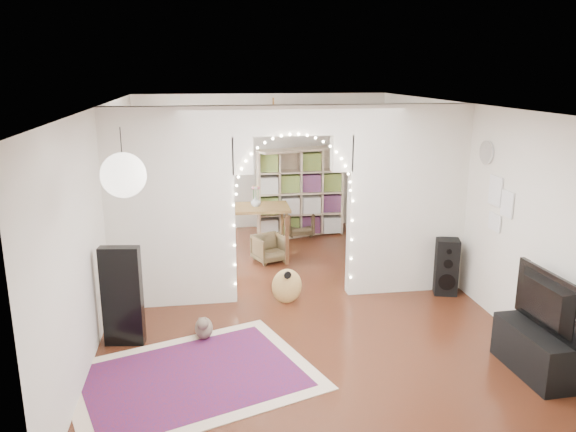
{
  "coord_description": "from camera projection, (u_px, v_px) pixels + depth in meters",
  "views": [
    {
      "loc": [
        -1.22,
        -7.41,
        3.14
      ],
      "look_at": [
        -0.02,
        0.3,
        1.11
      ],
      "focal_mm": 35.0,
      "sensor_mm": 36.0,
      "label": 1
    }
  ],
  "objects": [
    {
      "name": "wall_front",
      "position": [
        375.0,
        321.0,
        4.14
      ],
      "size": [
        5.0,
        0.02,
        2.7
      ],
      "primitive_type": "cube",
      "color": "silver",
      "rests_on": "floor"
    },
    {
      "name": "bookcase",
      "position": [
        300.0,
        192.0,
        10.88
      ],
      "size": [
        1.7,
        0.91,
        1.7
      ],
      "primitive_type": "cube",
      "rotation": [
        0.0,
        0.0,
        0.32
      ],
      "color": "#C3AD8D",
      "rests_on": "floor"
    },
    {
      "name": "wall_clock",
      "position": [
        487.0,
        152.0,
        7.33
      ],
      "size": [
        0.03,
        0.31,
        0.31
      ],
      "primitive_type": "cylinder",
      "rotation": [
        0.0,
        1.57,
        0.0
      ],
      "color": "white",
      "rests_on": "wall_right"
    },
    {
      "name": "divider_wall",
      "position": [
        293.0,
        199.0,
        7.7
      ],
      "size": [
        5.0,
        0.2,
        2.7
      ],
      "color": "silver",
      "rests_on": "floor"
    },
    {
      "name": "picture_frames",
      "position": [
        498.0,
        204.0,
        7.1
      ],
      "size": [
        0.02,
        0.5,
        0.7
      ],
      "primitive_type": null,
      "color": "white",
      "rests_on": "wall_right"
    },
    {
      "name": "area_rug",
      "position": [
        193.0,
        377.0,
        5.91
      ],
      "size": [
        2.94,
        2.56,
        0.02
      ],
      "primitive_type": "cube",
      "rotation": [
        0.0,
        0.0,
        0.34
      ],
      "color": "maroon",
      "rests_on": "floor"
    },
    {
      "name": "fairy_lights",
      "position": [
        294.0,
        192.0,
        7.55
      ],
      "size": [
        1.64,
        0.04,
        1.6
      ],
      "primitive_type": null,
      "color": "#FFEABF",
      "rests_on": "divider_wall"
    },
    {
      "name": "flower_vase",
      "position": [
        256.0,
        201.0,
        10.11
      ],
      "size": [
        0.19,
        0.19,
        0.19
      ],
      "primitive_type": "imported",
      "rotation": [
        0.0,
        0.0,
        -0.03
      ],
      "color": "white",
      "rests_on": "dining_table"
    },
    {
      "name": "tabby_cat",
      "position": [
        204.0,
        327.0,
        6.76
      ],
      "size": [
        0.24,
        0.51,
        0.34
      ],
      "rotation": [
        0.0,
        0.0,
        -0.07
      ],
      "color": "brown",
      "rests_on": "floor"
    },
    {
      "name": "media_console",
      "position": [
        534.0,
        351.0,
        5.95
      ],
      "size": [
        0.44,
        1.02,
        0.5
      ],
      "primitive_type": "cube",
      "rotation": [
        0.0,
        0.0,
        0.04
      ],
      "color": "black",
      "rests_on": "floor"
    },
    {
      "name": "ceiling_fan",
      "position": [
        273.0,
        116.0,
        9.37
      ],
      "size": [
        1.1,
        1.1,
        0.3
      ],
      "primitive_type": null,
      "color": "#AB7539",
      "rests_on": "ceiling"
    },
    {
      "name": "dining_chair_left",
      "position": [
        270.0,
        248.0,
        9.47
      ],
      "size": [
        0.64,
        0.64,
        0.46
      ],
      "primitive_type": "imported",
      "rotation": [
        0.0,
        0.0,
        0.37
      ],
      "color": "#483A24",
      "rests_on": "floor"
    },
    {
      "name": "ceiling",
      "position": [
        293.0,
        105.0,
        7.38
      ],
      "size": [
        5.0,
        7.5,
        0.02
      ],
      "primitive_type": "cube",
      "color": "white",
      "rests_on": "wall_back"
    },
    {
      "name": "guitar_case",
      "position": [
        122.0,
        296.0,
        6.51
      ],
      "size": [
        0.47,
        0.21,
        1.2
      ],
      "primitive_type": "cube",
      "rotation": [
        0.0,
        0.0,
        -0.14
      ],
      "color": "black",
      "rests_on": "floor"
    },
    {
      "name": "acoustic_guitar",
      "position": [
        287.0,
        272.0,
        7.69
      ],
      "size": [
        0.45,
        0.28,
        1.05
      ],
      "rotation": [
        0.0,
        0.0,
        0.34
      ],
      "color": "#B48A48",
      "rests_on": "floor"
    },
    {
      "name": "tv",
      "position": [
        540.0,
        302.0,
        5.81
      ],
      "size": [
        0.19,
        1.08,
        0.62
      ],
      "primitive_type": "imported",
      "rotation": [
        0.0,
        0.0,
        1.61
      ],
      "color": "black",
      "rests_on": "media_console"
    },
    {
      "name": "dining_chair_right",
      "position": [
        299.0,
        223.0,
        10.97
      ],
      "size": [
        0.54,
        0.56,
        0.48
      ],
      "primitive_type": "imported",
      "rotation": [
        0.0,
        0.0,
        0.07
      ],
      "color": "#483A24",
      "rests_on": "floor"
    },
    {
      "name": "dining_table",
      "position": [
        256.0,
        210.0,
        10.15
      ],
      "size": [
        1.22,
        0.83,
        0.76
      ],
      "rotation": [
        0.0,
        0.0,
        -0.03
      ],
      "color": "brown",
      "rests_on": "floor"
    },
    {
      "name": "window",
      "position": [
        124.0,
        175.0,
        9.04
      ],
      "size": [
        0.04,
        1.2,
        1.4
      ],
      "primitive_type": "cube",
      "color": "white",
      "rests_on": "wall_left"
    },
    {
      "name": "floor",
      "position": [
        292.0,
        296.0,
        8.06
      ],
      "size": [
        7.5,
        7.5,
        0.0
      ],
      "primitive_type": "plane",
      "color": "black",
      "rests_on": "ground"
    },
    {
      "name": "paper_lantern",
      "position": [
        123.0,
        175.0,
        4.92
      ],
      "size": [
        0.4,
        0.4,
        0.4
      ],
      "primitive_type": "sphere",
      "color": "white",
      "rests_on": "ceiling"
    },
    {
      "name": "wall_left",
      "position": [
        105.0,
        211.0,
        7.35
      ],
      "size": [
        0.02,
        7.5,
        2.7
      ],
      "primitive_type": "cube",
      "color": "silver",
      "rests_on": "floor"
    },
    {
      "name": "wall_right",
      "position": [
        463.0,
        198.0,
        8.09
      ],
      "size": [
        0.02,
        7.5,
        2.7
      ],
      "primitive_type": "cube",
      "color": "silver",
      "rests_on": "floor"
    },
    {
      "name": "wall_back",
      "position": [
        263.0,
        162.0,
        11.31
      ],
      "size": [
        5.0,
        0.02,
        2.7
      ],
      "primitive_type": "cube",
      "color": "silver",
      "rests_on": "floor"
    },
    {
      "name": "floor_speaker",
      "position": [
        446.0,
        267.0,
        8.05
      ],
      "size": [
        0.38,
        0.35,
        0.82
      ],
      "rotation": [
        0.0,
        0.0,
        -0.28
      ],
      "color": "black",
      "rests_on": "floor"
    }
  ]
}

